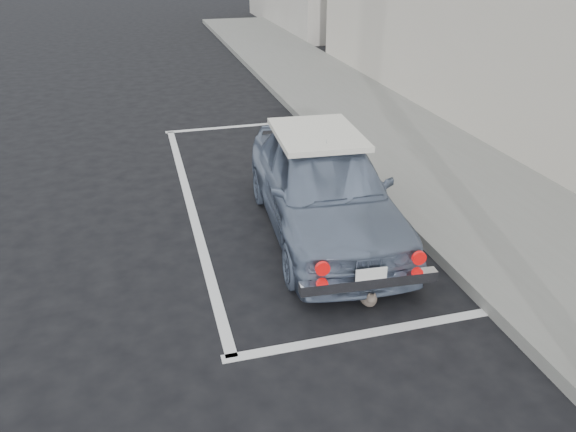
% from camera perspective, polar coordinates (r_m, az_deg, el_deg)
% --- Properties ---
extents(ground, '(80.00, 80.00, 0.00)m').
position_cam_1_polar(ground, '(6.01, 2.02, -9.73)').
color(ground, black).
rests_on(ground, ground).
extents(sidewalk, '(2.80, 40.00, 0.15)m').
position_cam_1_polar(sidewalk, '(8.82, 18.31, 1.93)').
color(sidewalk, slate).
rests_on(sidewalk, ground).
extents(pline_rear, '(3.00, 0.12, 0.01)m').
position_cam_1_polar(pline_rear, '(5.79, 8.35, -11.66)').
color(pline_rear, silver).
rests_on(pline_rear, ground).
extents(pline_front, '(3.00, 0.12, 0.01)m').
position_cam_1_polar(pline_front, '(11.83, -5.02, 9.06)').
color(pline_front, silver).
rests_on(pline_front, ground).
extents(pline_side, '(0.12, 7.00, 0.01)m').
position_cam_1_polar(pline_side, '(8.42, -9.92, 1.23)').
color(pline_side, silver).
rests_on(pline_side, ground).
extents(retro_coupe, '(1.78, 3.92, 1.30)m').
position_cam_1_polar(retro_coupe, '(7.28, 3.63, 3.10)').
color(retro_coupe, slate).
rests_on(retro_coupe, ground).
extents(cat, '(0.23, 0.43, 0.23)m').
position_cam_1_polar(cat, '(6.12, 8.19, -8.06)').
color(cat, '#675C4E').
rests_on(cat, ground).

